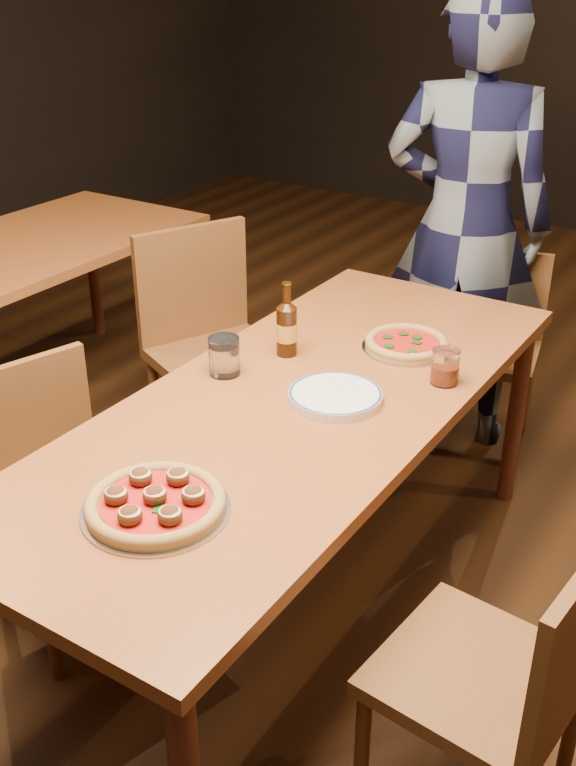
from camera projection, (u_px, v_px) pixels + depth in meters
The scene contains 13 objects.
ground at pixel (297, 607), 2.70m from camera, with size 9.00×9.00×0.00m, color black.
table_main at pixel (298, 421), 2.38m from camera, with size 0.80×2.00×0.75m.
chair_main_nw at pixel (66, 504), 2.46m from camera, with size 0.40×0.40×0.85m, color brown, non-canonical shape.
chair_main_sw at pixel (221, 357), 3.19m from camera, with size 0.46×0.46×0.98m, color brown, non-canonical shape.
chair_main_e at pixel (477, 673), 1.87m from camera, with size 0.41×0.41×0.88m, color brown, non-canonical shape.
chair_end at pixel (488, 352), 3.42m from camera, with size 0.38×0.38×0.82m, color brown, non-canonical shape.
pizza_meatball at pixel (155, 503), 1.87m from camera, with size 0.33×0.33×0.06m.
pizza_margherita at pixel (407, 343), 2.63m from camera, with size 0.28×0.28×0.04m.
plate_stack at pixel (335, 396), 2.34m from camera, with size 0.26×0.26×0.02m, color white.
beer_bottle at pixel (287, 330), 2.57m from camera, with size 0.06×0.06×0.23m.
water_glass at pixel (224, 356), 2.46m from camera, with size 0.09×0.09×0.11m, color white.
amber_glass at pixel (445, 367), 2.41m from camera, with size 0.08×0.08×0.10m, color #963410.
diner at pixel (466, 226), 3.29m from camera, with size 0.65×0.43×1.79m, color black.
Camera 1 is at (1.10, -1.76, 1.87)m, focal length 40.00 mm.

